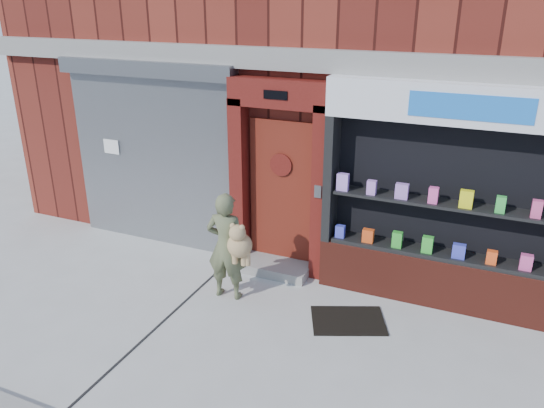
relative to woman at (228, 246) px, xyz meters
The scene contains 6 objects.
ground 1.53m from the woman, 36.89° to the right, with size 80.00×80.00×0.00m, color #9E9E99.
shutter_bay 2.45m from the woman, 149.69° to the left, with size 3.10×0.30×3.04m.
red_door_bay 1.30m from the woman, 74.63° to the left, with size 1.52×0.58×2.90m.
pharmacy_bay 3.03m from the woman, 20.23° to the left, with size 3.50×0.41×3.00m.
woman is the anchor object (origin of this frame).
doormat 1.87m from the woman, ahead, with size 0.94×0.65×0.02m, color black.
Camera 1 is at (2.08, -4.92, 3.96)m, focal length 35.00 mm.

